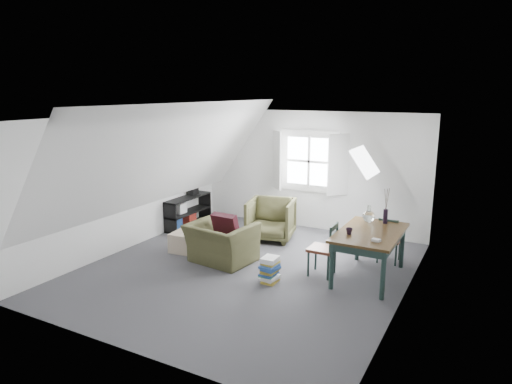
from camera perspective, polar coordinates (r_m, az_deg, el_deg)
The scene contains 24 objects.
floor at distance 7.69m, azimuth -1.23°, elevation -9.66°, with size 5.50×5.50×0.00m, color #45454A.
ceiling at distance 7.13m, azimuth -1.33°, elevation 9.29°, with size 5.50×5.50×0.00m, color white.
wall_back at distance 9.75m, azimuth 6.72°, elevation 2.69°, with size 5.00×5.00×0.00m, color white.
wall_front at distance 5.19m, azimuth -16.52°, elevation -6.60°, with size 5.00×5.00×0.00m, color white.
wall_left at distance 8.79m, azimuth -15.62°, elevation 1.23°, with size 5.50×5.50×0.00m, color white.
wall_right at distance 6.49m, azimuth 18.35°, elevation -2.89°, with size 5.50×5.50×0.00m, color white.
slope_left at distance 8.07m, azimuth -10.94°, elevation 4.28°, with size 5.50×5.50×0.00m, color white.
slope_right at distance 6.59m, azimuth 10.52°, elevation 2.46°, with size 5.50×5.50×0.00m, color white.
dormer_window at distance 9.64m, azimuth 6.58°, elevation 3.79°, with size 1.71×0.35×1.30m.
skylight at distance 7.83m, azimuth 13.46°, elevation 3.68°, with size 0.55×0.75×0.04m, color white.
armchair_near at distance 8.04m, azimuth -4.31°, elevation -8.66°, with size 1.06×0.92×0.69m, color #414124.
armchair_far at distance 9.19m, azimuth 1.85°, elevation -5.88°, with size 0.87×0.90×0.82m, color #414124.
throw_pillow at distance 7.97m, azimuth -3.80°, elevation -4.31°, with size 0.47×0.13×0.47m, color #380F18.
ottoman at distance 8.57m, azimuth -8.51°, elevation -6.14°, with size 0.53×0.53×0.36m, color #C0AC91.
dining_table at distance 7.37m, azimuth 14.06°, elevation -5.54°, with size 0.92×1.53×0.77m.
demijohn at distance 7.76m, azimuth 13.91°, elevation -2.93°, with size 0.20×0.20×0.28m.
vase_twigs at distance 7.80m, azimuth 15.88°, elevation -2.86°, with size 0.08×0.08×0.59m.
cup at distance 7.12m, azimuth 11.54°, elevation -5.19°, with size 0.10×0.10×0.10m, color black.
paper_box at distance 6.87m, azimuth 14.79°, elevation -5.85°, with size 0.12×0.08×0.04m, color white.
dining_chair_far at distance 8.19m, azimuth 16.30°, elevation -5.65°, with size 0.38×0.38×0.80m.
dining_chair_near at distance 7.39m, azimuth 8.52°, elevation -6.98°, with size 0.41×0.41×0.87m.
media_shelf at distance 10.06m, azimuth -8.85°, elevation -2.62°, with size 0.43×1.29×0.66m.
electronics_box at distance 10.18m, azimuth -7.94°, elevation 0.17°, with size 0.17×0.24×0.19m, color black.
magazine_stack at distance 7.15m, azimuth 1.74°, elevation -9.69°, with size 0.30×0.35×0.40m.
Camera 1 is at (3.51, -6.19, 2.91)m, focal length 32.00 mm.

